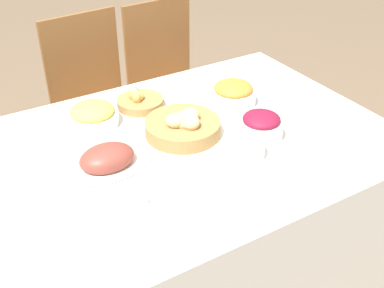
% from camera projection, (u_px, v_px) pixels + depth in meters
% --- Properties ---
extents(ground_plane, '(12.00, 12.00, 0.00)m').
position_uv_depth(ground_plane, '(178.00, 279.00, 2.16)').
color(ground_plane, brown).
extents(dining_table, '(1.63, 1.09, 0.72)m').
position_uv_depth(dining_table, '(177.00, 218.00, 1.97)').
color(dining_table, silver).
rests_on(dining_table, ground).
extents(chair_far_center, '(0.46, 0.46, 0.93)m').
position_uv_depth(chair_far_center, '(97.00, 99.00, 2.55)').
color(chair_far_center, brown).
rests_on(chair_far_center, ground).
extents(chair_far_right, '(0.45, 0.45, 0.93)m').
position_uv_depth(chair_far_right, '(170.00, 80.00, 2.74)').
color(chair_far_right, brown).
rests_on(chair_far_right, ground).
extents(bread_basket, '(0.29, 0.29, 0.11)m').
position_uv_depth(bread_basket, '(183.00, 126.00, 1.81)').
color(bread_basket, '#9E7542').
rests_on(bread_basket, dining_table).
extents(egg_basket, '(0.19, 0.19, 0.08)m').
position_uv_depth(egg_basket, '(139.00, 101.00, 2.00)').
color(egg_basket, '#9E7542').
rests_on(egg_basket, dining_table).
extents(ham_platter, '(0.30, 0.21, 0.09)m').
position_uv_depth(ham_platter, '(107.00, 159.00, 1.64)').
color(ham_platter, white).
rests_on(ham_platter, dining_table).
extents(carrot_bowl, '(0.19, 0.19, 0.10)m').
position_uv_depth(carrot_bowl, '(233.00, 93.00, 2.02)').
color(carrot_bowl, white).
rests_on(carrot_bowl, dining_table).
extents(pineapple_bowl, '(0.20, 0.20, 0.09)m').
position_uv_depth(pineapple_bowl, '(93.00, 115.00, 1.87)').
color(pineapple_bowl, silver).
rests_on(pineapple_bowl, dining_table).
extents(beet_salad_bowl, '(0.17, 0.17, 0.10)m').
position_uv_depth(beet_salad_bowl, '(261.00, 126.00, 1.79)').
color(beet_salad_bowl, white).
rests_on(beet_salad_bowl, dining_table).
extents(dinner_plate, '(0.26, 0.26, 0.01)m').
position_uv_depth(dinner_plate, '(222.00, 206.00, 1.47)').
color(dinner_plate, white).
rests_on(dinner_plate, dining_table).
extents(fork, '(0.02, 0.17, 0.00)m').
position_uv_depth(fork, '(177.00, 224.00, 1.41)').
color(fork, '#B7B7BC').
rests_on(fork, dining_table).
extents(knife, '(0.02, 0.17, 0.00)m').
position_uv_depth(knife, '(262.00, 190.00, 1.54)').
color(knife, '#B7B7BC').
rests_on(knife, dining_table).
extents(spoon, '(0.02, 0.17, 0.00)m').
position_uv_depth(spoon, '(269.00, 187.00, 1.55)').
color(spoon, '#B7B7BC').
rests_on(spoon, dining_table).
extents(drinking_cup, '(0.07, 0.07, 0.08)m').
position_uv_depth(drinking_cup, '(255.00, 148.00, 1.68)').
color(drinking_cup, silver).
rests_on(drinking_cup, dining_table).
extents(butter_dish, '(0.11, 0.07, 0.03)m').
position_uv_depth(butter_dish, '(127.00, 201.00, 1.47)').
color(butter_dish, white).
rests_on(butter_dish, dining_table).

